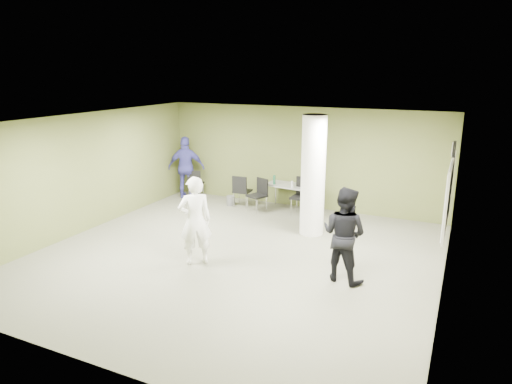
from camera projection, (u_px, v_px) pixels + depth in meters
The scene contains 17 objects.
floor at pixel (235, 256), 9.50m from camera, with size 8.00×8.00×0.00m, color #4C4C3C.
ceiling at pixel (233, 121), 8.78m from camera, with size 8.00×8.00×0.00m, color white.
wall_back at pixel (301, 158), 12.64m from camera, with size 8.00×0.02×2.80m, color #545D2B.
wall_left at pixel (84, 173), 10.77m from camera, with size 0.02×8.00×2.80m, color #545D2B.
wall_right_cream at pixel (449, 218), 7.51m from camera, with size 0.02×8.00×2.80m, color beige.
column at pixel (313, 176), 10.48m from camera, with size 0.56×0.56×2.80m, color silver.
whiteboard at pixel (449, 194), 8.57m from camera, with size 0.05×2.30×1.30m.
wall_clock at pixel (454, 149), 8.35m from camera, with size 0.06×0.32×0.32m.
folding_table at pixel (292, 187), 12.47m from camera, with size 1.56×0.82×0.96m.
wastebasket at pixel (231, 201), 13.04m from camera, with size 0.24×0.24×0.28m, color #4C4C4C.
chair_back_left at pixel (195, 182), 13.73m from camera, with size 0.53×0.53×0.86m.
chair_back_right at pixel (241, 189), 12.80m from camera, with size 0.48×0.48×0.91m.
chair_table_left at pixel (259, 192), 12.45m from camera, with size 0.59×0.59×0.90m.
chair_table_right at pixel (303, 193), 12.15m from camera, with size 0.51×0.51×0.99m.
woman_white at pixel (195, 221), 8.95m from camera, with size 0.65×0.43×1.79m, color white.
man_black at pixel (344, 234), 8.23m from camera, with size 0.86×0.67×1.77m, color black.
man_blue at pixel (186, 168), 13.63m from camera, with size 1.09×0.45×1.86m, color #3A398E.
Camera 1 is at (4.12, -7.82, 3.76)m, focal length 32.00 mm.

